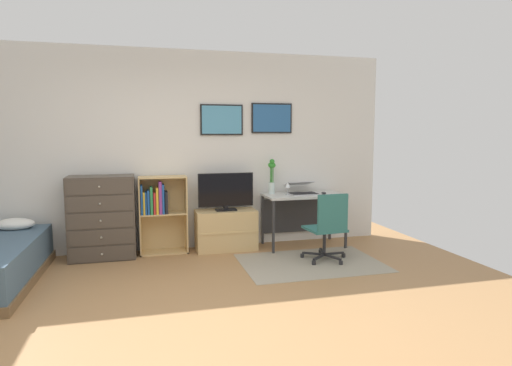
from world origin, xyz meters
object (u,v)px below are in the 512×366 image
at_px(office_chair, 328,225).
at_px(computer_mouse, 324,193).
at_px(bamboo_vase, 272,175).
at_px(wine_glass, 288,185).
at_px(television, 226,192).
at_px(desk, 302,203).
at_px(tv_stand, 226,230).
at_px(laptop, 301,189).
at_px(bookshelf, 160,209).
at_px(dresser, 102,217).

relative_size(office_chair, computer_mouse, 8.27).
height_order(bamboo_vase, wine_glass, bamboo_vase).
relative_size(television, desk, 0.68).
bearing_deg(computer_mouse, tv_stand, 172.91).
relative_size(tv_stand, computer_mouse, 7.87).
height_order(tv_stand, bamboo_vase, bamboo_vase).
height_order(office_chair, bamboo_vase, bamboo_vase).
bearing_deg(tv_stand, computer_mouse, -7.09).
bearing_deg(computer_mouse, laptop, 151.15).
distance_m(laptop, bamboo_vase, 0.46).
height_order(bookshelf, wine_glass, bookshelf).
xyz_separation_m(desk, computer_mouse, (0.27, -0.15, 0.15)).
xyz_separation_m(bookshelf, bamboo_vase, (1.55, 0.03, 0.41)).
distance_m(office_chair, computer_mouse, 0.81).
relative_size(bookshelf, laptop, 2.32).
distance_m(television, desk, 1.11).
bearing_deg(laptop, television, 177.23).
relative_size(dresser, bookshelf, 1.03).
xyz_separation_m(dresser, desk, (2.69, -0.00, 0.08)).
relative_size(bookshelf, wine_glass, 5.69).
height_order(tv_stand, computer_mouse, computer_mouse).
relative_size(tv_stand, laptop, 1.85).
bearing_deg(desk, bookshelf, 178.01).
bearing_deg(bookshelf, dresser, -174.77).
height_order(dresser, laptop, dresser).
xyz_separation_m(office_chair, computer_mouse, (0.25, 0.71, 0.30)).
bearing_deg(laptop, bookshelf, 174.94).
height_order(television, wine_glass, television).
bearing_deg(laptop, desk, -17.92).
bearing_deg(wine_glass, bookshelf, 174.34).
height_order(television, desk, television).
distance_m(television, computer_mouse, 1.37).
height_order(television, laptop, television).
bearing_deg(office_chair, desk, 87.09).
bearing_deg(bamboo_vase, wine_glass, -49.30).
relative_size(television, computer_mouse, 7.23).
xyz_separation_m(desk, wine_glass, (-0.25, -0.10, 0.27)).
xyz_separation_m(television, bamboo_vase, (0.68, 0.10, 0.21)).
height_order(dresser, tv_stand, dresser).
xyz_separation_m(tv_stand, computer_mouse, (1.36, -0.17, 0.48)).
height_order(tv_stand, desk, desk).
distance_m(desk, bamboo_vase, 0.59).
relative_size(tv_stand, desk, 0.74).
bearing_deg(television, bamboo_vase, 8.46).
bearing_deg(wine_glass, television, 173.39).
bearing_deg(laptop, wine_glass, -159.30).
distance_m(dresser, television, 1.62).
bearing_deg(office_chair, wine_glass, 105.05).
xyz_separation_m(dresser, tv_stand, (1.59, 0.02, -0.26)).
bearing_deg(bamboo_vase, desk, -12.96).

